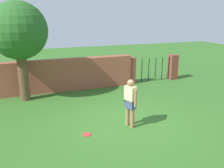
{
  "coord_description": "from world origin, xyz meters",
  "views": [
    {
      "loc": [
        -3.19,
        -6.97,
        3.63
      ],
      "look_at": [
        -0.02,
        1.5,
        1.0
      ],
      "focal_mm": 39.0,
      "sensor_mm": 36.0,
      "label": 1
    }
  ],
  "objects": [
    {
      "name": "frisbee_red",
      "position": [
        -1.55,
        -0.31,
        0.01
      ],
      "size": [
        0.27,
        0.27,
        0.02
      ],
      "primitive_type": "cylinder",
      "color": "red",
      "rests_on": "ground"
    },
    {
      "name": "brick_wall",
      "position": [
        -1.5,
        4.52,
        0.77
      ],
      "size": [
        7.11,
        0.5,
        1.55
      ],
      "primitive_type": "cube",
      "color": "brown",
      "rests_on": "ground"
    },
    {
      "name": "fence_gate",
      "position": [
        3.48,
        4.52,
        0.7
      ],
      "size": [
        3.09,
        0.44,
        1.4
      ],
      "color": "brown",
      "rests_on": "ground"
    },
    {
      "name": "person",
      "position": [
        -0.04,
        -0.24,
        0.9
      ],
      "size": [
        0.34,
        0.51,
        1.62
      ],
      "rotation": [
        0.0,
        0.0,
        1.95
      ],
      "color": "#9E704C",
      "rests_on": "ground"
    },
    {
      "name": "tree",
      "position": [
        -3.22,
        3.74,
        2.91
      ],
      "size": [
        2.36,
        2.36,
        4.15
      ],
      "color": "brown",
      "rests_on": "ground"
    },
    {
      "name": "ground_plane",
      "position": [
        0.0,
        0.0,
        0.0
      ],
      "size": [
        40.0,
        40.0,
        0.0
      ],
      "primitive_type": "plane",
      "color": "#336623"
    }
  ]
}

